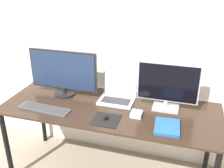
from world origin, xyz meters
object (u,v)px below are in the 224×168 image
object	(u,v)px
mouse	(106,118)
power_brick	(136,114)
laptop	(118,94)
book	(167,127)
monitor_left	(63,73)
monitor_right	(168,86)
keyboard	(44,109)

from	to	relation	value
mouse	power_brick	xyz separation A→B (m)	(0.22, 0.13, -0.00)
laptop	book	bearing A→B (deg)	-35.65
monitor_left	mouse	distance (m)	0.64
monitor_left	book	bearing A→B (deg)	-16.84
monitor_right	laptop	bearing A→B (deg)	174.14
keyboard	power_brick	xyz separation A→B (m)	(0.77, 0.13, 0.01)
power_brick	monitor_right	bearing A→B (deg)	41.49
laptop	power_brick	size ratio (longest dim) A/B	3.13
keyboard	mouse	distance (m)	0.55
monitor_right	book	world-z (taller)	monitor_right
book	power_brick	size ratio (longest dim) A/B	2.42
laptop	mouse	distance (m)	0.37
laptop	keyboard	size ratio (longest dim) A/B	0.68
monitor_right	laptop	xyz separation A→B (m)	(-0.44, 0.05, -0.16)
laptop	power_brick	xyz separation A→B (m)	(0.22, -0.24, -0.04)
monitor_right	keyboard	distance (m)	1.06
monitor_left	book	xyz separation A→B (m)	(0.99, -0.30, -0.21)
keyboard	laptop	bearing A→B (deg)	33.42
monitor_left	laptop	size ratio (longest dim) A/B	2.10
laptop	book	distance (m)	0.60
laptop	mouse	world-z (taller)	laptop
monitor_right	mouse	world-z (taller)	monitor_right
laptop	power_brick	distance (m)	0.33
monitor_right	laptop	size ratio (longest dim) A/B	1.64
keyboard	mouse	world-z (taller)	mouse
laptop	keyboard	xyz separation A→B (m)	(-0.55, -0.36, -0.05)
monitor_left	monitor_right	distance (m)	0.95
monitor_left	power_brick	xyz separation A→B (m)	(0.74, -0.19, -0.21)
monitor_left	keyboard	world-z (taller)	monitor_left
monitor_left	monitor_right	bearing A→B (deg)	-0.00
laptop	power_brick	bearing A→B (deg)	-46.55
keyboard	power_brick	world-z (taller)	power_brick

